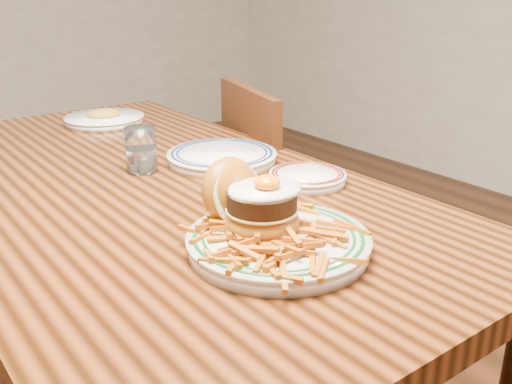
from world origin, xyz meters
TOP-DOWN VIEW (x-y plane):
  - table at (0.00, 0.00)m, footprint 0.85×1.60m
  - chair_right at (0.56, 0.17)m, footprint 0.50×0.50m
  - main_plate at (0.02, -0.45)m, footprint 0.30×0.32m
  - side_plate at (0.29, -0.24)m, footprint 0.17×0.17m
  - rear_plate at (0.22, -0.00)m, footprint 0.27×0.27m
  - water_glass at (0.03, 0.05)m, footprint 0.07×0.07m
  - far_plate at (0.15, 0.56)m, footprint 0.24×0.24m

SIDE VIEW (x-z plane):
  - chair_right at x=0.56m, z-range 0.03..0.91m
  - table at x=0.00m, z-range 0.29..1.04m
  - far_plate at x=0.15m, z-range 0.74..0.79m
  - side_plate at x=0.29m, z-range 0.75..0.78m
  - rear_plate at x=0.22m, z-range 0.75..0.78m
  - main_plate at x=0.02m, z-range 0.72..0.86m
  - water_glass at x=0.03m, z-range 0.74..0.85m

